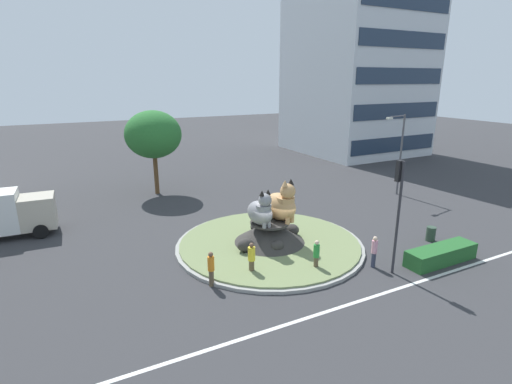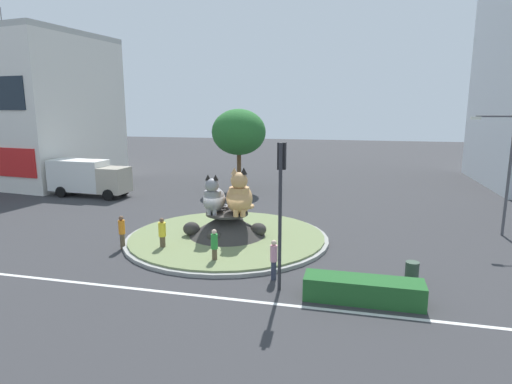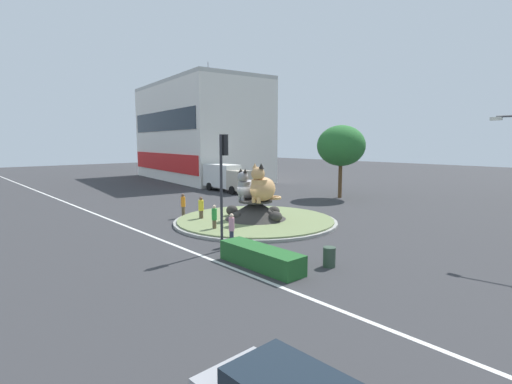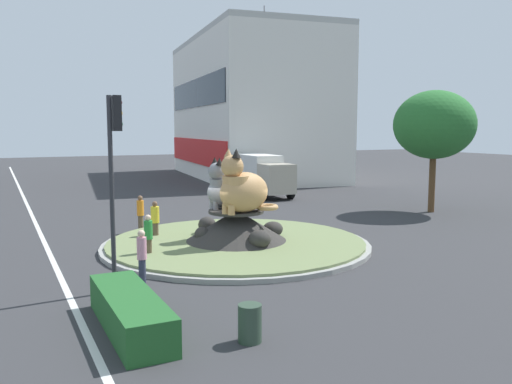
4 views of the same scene
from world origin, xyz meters
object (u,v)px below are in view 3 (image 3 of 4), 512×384
(pedestrian_green_shirt, at_px, (214,218))
(traffic_light_mast, at_px, (223,171))
(cat_statue_grey, at_px, (247,188))
(delivery_box_truck, at_px, (226,177))
(pedestrian_pink_shirt, at_px, (232,228))
(cat_statue_calico, at_px, (262,187))
(shophouse_block, at_px, (199,132))
(pedestrian_orange_shirt, at_px, (183,205))
(litter_bin, at_px, (329,257))
(broadleaf_tree_behind_island, at_px, (341,146))
(pedestrian_yellow_shirt, at_px, (201,209))

(pedestrian_green_shirt, bearing_deg, traffic_light_mast, 57.98)
(cat_statue_grey, distance_m, delivery_box_truck, 16.80)
(traffic_light_mast, relative_size, pedestrian_pink_shirt, 3.37)
(cat_statue_calico, height_order, shophouse_block, shophouse_block)
(cat_statue_grey, distance_m, traffic_light_mast, 7.56)
(pedestrian_orange_shirt, xyz_separation_m, litter_bin, (14.17, -1.00, -0.51))
(pedestrian_green_shirt, bearing_deg, cat_statue_grey, -164.39)
(broadleaf_tree_behind_island, xyz_separation_m, pedestrian_green_shirt, (3.99, -18.25, -4.25))
(cat_statue_calico, distance_m, broadleaf_tree_behind_island, 15.21)
(broadleaf_tree_behind_island, xyz_separation_m, pedestrian_orange_shirt, (-1.43, -17.19, -4.22))
(cat_statue_grey, distance_m, litter_bin, 10.87)
(traffic_light_mast, height_order, pedestrian_pink_shirt, traffic_light_mast)
(cat_statue_grey, xyz_separation_m, shophouse_block, (-28.98, 15.10, 4.70))
(pedestrian_orange_shirt, distance_m, litter_bin, 14.21)
(broadleaf_tree_behind_island, relative_size, pedestrian_pink_shirt, 4.09)
(traffic_light_mast, height_order, delivery_box_truck, traffic_light_mast)
(pedestrian_yellow_shirt, bearing_deg, pedestrian_green_shirt, 177.38)
(traffic_light_mast, bearing_deg, litter_bin, -69.39)
(pedestrian_orange_shirt, height_order, pedestrian_green_shirt, pedestrian_orange_shirt)
(cat_statue_calico, bearing_deg, broadleaf_tree_behind_island, -179.49)
(shophouse_block, distance_m, pedestrian_yellow_shirt, 32.93)
(litter_bin, bearing_deg, broadleaf_tree_behind_island, 124.99)
(pedestrian_pink_shirt, height_order, litter_bin, pedestrian_pink_shirt)
(cat_statue_grey, bearing_deg, delivery_box_truck, -129.00)
(cat_statue_grey, bearing_deg, pedestrian_green_shirt, 12.32)
(traffic_light_mast, xyz_separation_m, broadleaf_tree_behind_island, (-7.44, 20.12, 1.09))
(cat_statue_calico, xyz_separation_m, litter_bin, (8.61, -3.79, -2.08))
(shophouse_block, xyz_separation_m, litter_bin, (39.02, -18.80, -6.62))
(pedestrian_yellow_shirt, distance_m, litter_bin, 12.00)
(cat_statue_calico, height_order, pedestrian_yellow_shirt, cat_statue_calico)
(delivery_box_truck, xyz_separation_m, litter_bin, (24.24, -12.65, -1.19))
(delivery_box_truck, bearing_deg, shophouse_block, 159.89)
(pedestrian_pink_shirt, relative_size, delivery_box_truck, 0.26)
(cat_statue_calico, relative_size, delivery_box_truck, 0.41)
(traffic_light_mast, relative_size, pedestrian_orange_shirt, 3.31)
(cat_statue_calico, bearing_deg, cat_statue_grey, -101.51)
(cat_statue_calico, relative_size, shophouse_block, 0.11)
(cat_statue_grey, height_order, pedestrian_green_shirt, cat_statue_grey)
(broadleaf_tree_behind_island, distance_m, delivery_box_truck, 13.25)
(cat_statue_calico, xyz_separation_m, broadleaf_tree_behind_island, (-4.13, 14.40, 2.66))
(pedestrian_orange_shirt, relative_size, delivery_box_truck, 0.26)
(broadleaf_tree_behind_island, xyz_separation_m, pedestrian_pink_shirt, (7.01, -19.27, -4.23))
(shophouse_block, xyz_separation_m, pedestrian_green_shirt, (30.28, -18.85, -6.13))
(broadleaf_tree_behind_island, distance_m, pedestrian_green_shirt, 19.16)
(cat_statue_calico, bearing_deg, delivery_box_truck, -135.02)
(traffic_light_mast, height_order, pedestrian_green_shirt, traffic_light_mast)
(cat_statue_grey, relative_size, litter_bin, 2.48)
(shophouse_block, xyz_separation_m, broadleaf_tree_behind_island, (26.29, -0.60, -1.88))
(broadleaf_tree_behind_island, height_order, pedestrian_green_shirt, broadleaf_tree_behind_island)
(pedestrian_yellow_shirt, bearing_deg, traffic_light_mast, 172.73)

